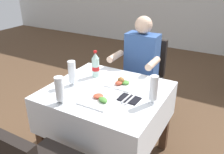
{
  "coord_description": "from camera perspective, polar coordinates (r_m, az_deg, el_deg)",
  "views": [
    {
      "loc": [
        0.96,
        -1.56,
        1.71
      ],
      "look_at": [
        0.03,
        0.09,
        0.83
      ],
      "focal_mm": 37.67,
      "sensor_mm": 36.0,
      "label": 1
    }
  ],
  "objects": [
    {
      "name": "ground_plane",
      "position": [
        2.51,
        -1.62,
        -18.21
      ],
      "size": [
        11.0,
        11.0,
        0.0
      ],
      "primitive_type": "plane",
      "color": "brown"
    },
    {
      "name": "cola_bottle_primary",
      "position": [
        2.25,
        -4.0,
        2.82
      ],
      "size": [
        0.07,
        0.07,
        0.26
      ],
      "color": "silver",
      "rests_on": "main_dining_table"
    },
    {
      "name": "seated_diner_far",
      "position": [
        2.67,
        6.66,
        2.65
      ],
      "size": [
        0.5,
        0.46,
        1.26
      ],
      "color": "#282D42",
      "rests_on": "ground"
    },
    {
      "name": "beer_glass_middle",
      "position": [
        2.1,
        -9.65,
        0.84
      ],
      "size": [
        0.07,
        0.07,
        0.23
      ],
      "color": "white",
      "rests_on": "main_dining_table"
    },
    {
      "name": "plate_near_camera",
      "position": [
        1.87,
        -3.24,
        -5.47
      ],
      "size": [
        0.25,
        0.25,
        0.04
      ],
      "color": "white",
      "rests_on": "main_dining_table"
    },
    {
      "name": "main_dining_table",
      "position": [
        2.13,
        -1.33,
        -7.28
      ],
      "size": [
        1.0,
        0.91,
        0.75
      ],
      "color": "white",
      "rests_on": "ground"
    },
    {
      "name": "chair_far_diner_seat",
      "position": [
        2.82,
        7.52,
        0.39
      ],
      "size": [
        0.44,
        0.5,
        0.97
      ],
      "color": "black",
      "rests_on": "ground"
    },
    {
      "name": "beer_glass_left",
      "position": [
        1.81,
        10.05,
        -3.03
      ],
      "size": [
        0.07,
        0.07,
        0.23
      ],
      "color": "white",
      "rests_on": "main_dining_table"
    },
    {
      "name": "napkin_cutlery_set",
      "position": [
        1.9,
        4.16,
        -5.27
      ],
      "size": [
        0.17,
        0.19,
        0.01
      ],
      "color": "black",
      "rests_on": "main_dining_table"
    },
    {
      "name": "beer_glass_right",
      "position": [
        1.83,
        -12.57,
        -3.22
      ],
      "size": [
        0.07,
        0.07,
        0.22
      ],
      "color": "white",
      "rests_on": "main_dining_table"
    },
    {
      "name": "plate_far_diner",
      "position": [
        2.13,
        2.46,
        -1.37
      ],
      "size": [
        0.25,
        0.25,
        0.07
      ],
      "color": "white",
      "rests_on": "main_dining_table"
    }
  ]
}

